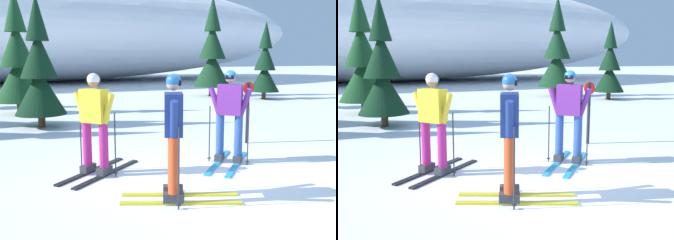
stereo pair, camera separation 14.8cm
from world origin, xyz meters
The scene contains 10 objects.
ground_plane centered at (0.00, 0.00, 0.00)m, with size 120.00×120.00×0.00m, color white.
skier_navy_jacket centered at (-1.22, -0.42, 0.90)m, with size 1.68×0.98×1.74m.
skier_yellow_jacket centered at (-1.99, 1.12, 0.88)m, with size 1.61×1.50×1.69m.
skier_purple_jacket centered at (0.45, 0.94, 0.90)m, with size 1.49×1.60×1.71m.
pine_tree_center centered at (-3.07, 8.95, 1.78)m, with size 1.64×1.64×4.25m.
pine_tree_center_right centered at (-2.55, 6.02, 1.52)m, with size 1.40×1.40×3.64m.
pine_tree_right centered at (5.94, 11.85, 2.04)m, with size 1.89×1.89×4.88m.
pine_tree_far_right centered at (7.53, 9.68, 1.49)m, with size 1.37×1.37×3.56m.
snow_ridge_background centered at (-3.31, 27.28, 4.05)m, with size 48.81×19.84×8.11m, color white.
trail_marker_post centered at (1.67, 2.18, 0.80)m, with size 0.28×0.07×1.40m.
Camera 1 is at (-3.15, -5.03, 1.95)m, focal length 40.57 mm.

